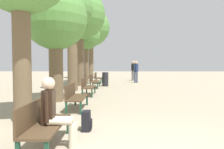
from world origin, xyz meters
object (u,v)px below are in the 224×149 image
Objects in this scene: tree_row_4 at (86,36)px; pedestrian_near at (136,70)px; bench_row_1 at (75,95)px; person_seated at (55,110)px; pedestrian_mid at (133,69)px; bench_row_4 at (97,77)px; bench_row_3 at (93,80)px; trash_bin at (105,79)px; bench_row_2 at (87,85)px; tree_row_3 at (80,16)px; tree_row_5 at (91,28)px; tree_row_1 at (55,20)px; backpack at (87,121)px; tree_row_2 at (72,12)px; bench_row_0 at (42,121)px.

tree_row_4 is 5.03m from pedestrian_near.
person_seated is at bearing -85.83° from bench_row_1.
pedestrian_near is 0.98× the size of pedestrian_mid.
bench_row_4 is 0.31× the size of tree_row_4.
bench_row_3 is 1.23m from trash_bin.
tree_row_3 is (-1.02, 4.57, 4.30)m from bench_row_2.
bench_row_4 is at bearing 91.04° from person_seated.
bench_row_2 is 4.32m from trash_bin.
tree_row_5 is (-1.02, 8.36, 4.63)m from bench_row_3.
bench_row_4 is 0.24× the size of tree_row_3.
bench_row_2 is at bearing -99.41° from trash_bin.
bench_row_3 is 0.31× the size of tree_row_4.
tree_row_1 is at bearing -97.13° from bench_row_4.
backpack is at bearing -85.58° from bench_row_3.
bench_row_1 is 8.99m from tree_row_3.
bench_row_2 is 0.90× the size of pedestrian_mid.
person_seated is 0.73× the size of pedestrian_near.
bench_row_1 is 12.84m from pedestrian_mid.
tree_row_5 is (-0.00, 13.30, 1.88)m from tree_row_1.
tree_row_5 is at bearing 96.99° from bench_row_3.
tree_row_2 is 0.82× the size of tree_row_5.
person_seated is at bearing -75.36° from tree_row_1.
bench_row_2 is 0.28× the size of tree_row_2.
tree_row_2 is at bearing 98.63° from person_seated.
bench_row_3 is at bearing -90.00° from bench_row_4.
bench_row_2 is 0.35× the size of tree_row_1.
tree_row_3 is 3.42m from tree_row_4.
tree_row_4 is 2.86× the size of pedestrian_mid.
pedestrian_mid reaches higher than backpack.
tree_row_1 is (-1.02, -1.68, 2.75)m from bench_row_2.
tree_row_4 is at bearing 90.00° from tree_row_2.
tree_row_3 reaches higher than trash_bin.
trash_bin is (0.71, 4.26, -0.01)m from bench_row_2.
person_seated is at bearing -92.49° from trash_bin.
trash_bin is at bearing 54.89° from bench_row_3.
bench_row_4 is at bearing 62.21° from tree_row_3.
bench_row_2 is at bearing -90.00° from bench_row_3.
tree_row_2 is 9.08m from pedestrian_mid.
bench_row_3 is (0.00, 3.26, 0.00)m from bench_row_2.
bench_row_1 is 0.92× the size of pedestrian_near.
tree_row_1 is 10.29× the size of backpack.
backpack is at bearing -66.17° from tree_row_1.
tree_row_4 is (-1.02, 14.36, 3.32)m from bench_row_0.
bench_row_4 is 3.56× the size of backpack.
tree_row_2 reaches higher than bench_row_2.
tree_row_2 reaches higher than pedestrian_near.
bench_row_1 is 1.25× the size of person_seated.
tree_row_3 is at bearing 128.01° from bench_row_3.
bench_row_4 is 12.08m from backpack.
bench_row_0 is 0.31m from person_seated.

